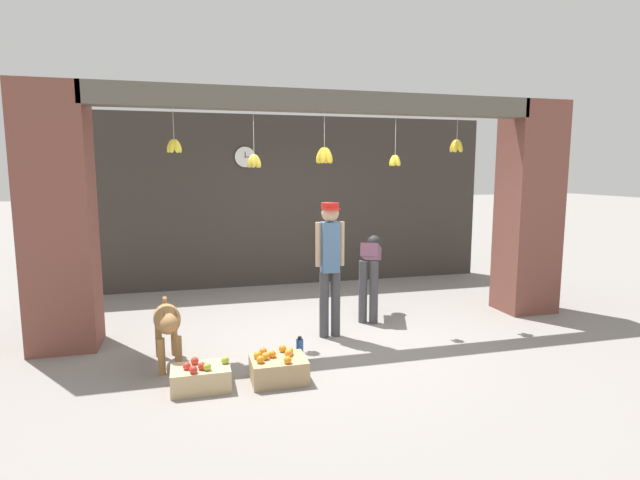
# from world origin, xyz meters

# --- Properties ---
(ground_plane) EXTENTS (60.00, 60.00, 0.00)m
(ground_plane) POSITION_xyz_m (0.00, 0.00, 0.00)
(ground_plane) COLOR gray
(shop_back_wall) EXTENTS (7.17, 0.12, 2.86)m
(shop_back_wall) POSITION_xyz_m (0.00, 2.78, 1.43)
(shop_back_wall) COLOR #38332D
(shop_back_wall) RESTS_ON ground_plane
(shop_pillar_left) EXTENTS (0.70, 0.60, 2.86)m
(shop_pillar_left) POSITION_xyz_m (-2.94, 0.30, 1.43)
(shop_pillar_left) COLOR brown
(shop_pillar_left) RESTS_ON ground_plane
(shop_pillar_right) EXTENTS (0.70, 0.60, 2.86)m
(shop_pillar_right) POSITION_xyz_m (2.94, 0.30, 1.43)
(shop_pillar_right) COLOR brown
(shop_pillar_right) RESTS_ON ground_plane
(storefront_awning) EXTENTS (5.27, 0.30, 0.89)m
(storefront_awning) POSITION_xyz_m (-0.00, 0.12, 2.70)
(storefront_awning) COLOR #5B564C
(dog) EXTENTS (0.33, 0.95, 0.67)m
(dog) POSITION_xyz_m (-1.83, -0.54, 0.45)
(dog) COLOR #9E7042
(dog) RESTS_ON ground_plane
(shopkeeper) EXTENTS (0.34, 0.26, 1.59)m
(shopkeeper) POSITION_xyz_m (-0.01, -0.10, 0.92)
(shopkeeper) COLOR #424247
(shopkeeper) RESTS_ON ground_plane
(worker_stooping) EXTENTS (0.51, 0.77, 1.06)m
(worker_stooping) POSITION_xyz_m (0.71, 0.50, 0.70)
(worker_stooping) COLOR #424247
(worker_stooping) RESTS_ON ground_plane
(fruit_crate_oranges) EXTENTS (0.51, 0.39, 0.28)m
(fruit_crate_oranges) POSITION_xyz_m (-0.82, -1.18, 0.12)
(fruit_crate_oranges) COLOR tan
(fruit_crate_oranges) RESTS_ON ground_plane
(fruit_crate_apples) EXTENTS (0.52, 0.35, 0.27)m
(fruit_crate_apples) POSITION_xyz_m (-1.53, -1.17, 0.11)
(fruit_crate_apples) COLOR tan
(fruit_crate_apples) RESTS_ON ground_plane
(water_bottle) EXTENTS (0.07, 0.07, 0.28)m
(water_bottle) POSITION_xyz_m (-0.54, -0.82, 0.13)
(water_bottle) COLOR #2D60AD
(water_bottle) RESTS_ON ground_plane
(wall_clock) EXTENTS (0.35, 0.03, 0.35)m
(wall_clock) POSITION_xyz_m (-0.66, 2.71, 2.17)
(wall_clock) COLOR black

